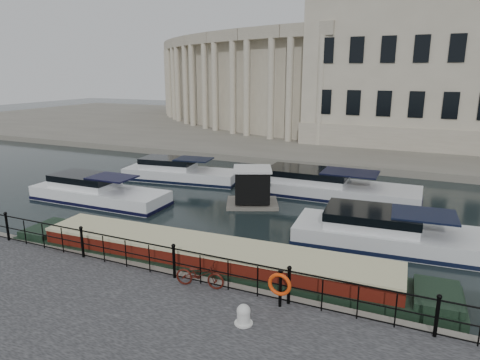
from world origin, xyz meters
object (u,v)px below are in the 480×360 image
object	(u,v)px
harbour_hut	(252,188)
life_ring_post	(280,285)
narrowboat	(209,265)
mooring_bollard	(244,315)
bicycle	(200,274)

from	to	relation	value
harbour_hut	life_ring_post	bearing A→B (deg)	-87.14
life_ring_post	narrowboat	bearing A→B (deg)	149.53
life_ring_post	narrowboat	size ratio (longest dim) A/B	0.07
mooring_bollard	narrowboat	distance (m)	4.27
narrowboat	harbour_hut	xyz separation A→B (m)	(-1.81, 8.47, 0.59)
bicycle	life_ring_post	bearing A→B (deg)	-100.70
mooring_bollard	harbour_hut	bearing A→B (deg)	111.54
life_ring_post	narrowboat	xyz separation A→B (m)	(-3.41, 2.01, -0.91)
life_ring_post	narrowboat	distance (m)	4.06
harbour_hut	bicycle	bearing A→B (deg)	-100.10
bicycle	mooring_bollard	world-z (taller)	bicycle
mooring_bollard	life_ring_post	bearing A→B (deg)	62.50
bicycle	harbour_hut	size ratio (longest dim) A/B	0.46
narrowboat	harbour_hut	world-z (taller)	harbour_hut
life_ring_post	harbour_hut	bearing A→B (deg)	116.50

